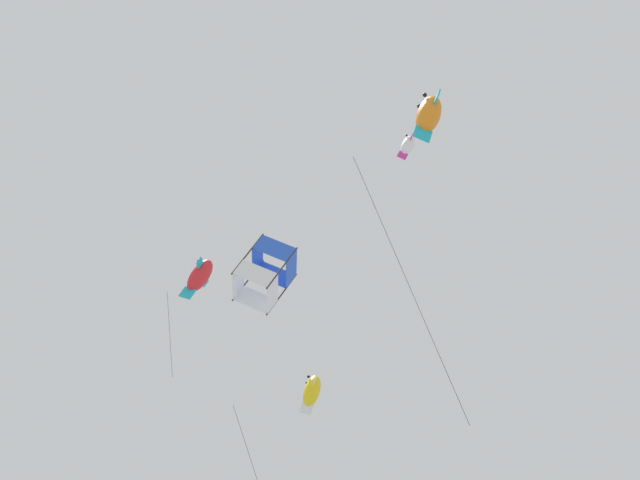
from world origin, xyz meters
TOP-DOWN VIEW (x-y plane):
  - kite_fish_highest at (1.16, 4.74)m, footprint 2.66×2.99m
  - kite_box_far_centre at (0.82, 1.13)m, footprint 2.27×1.82m
  - kite_fish_near_left at (-3.52, 5.63)m, footprint 1.69×1.35m
  - kite_fish_near_right at (6.94, -2.96)m, footprint 2.77×2.36m
  - kite_fish_upper_right at (4.52, 6.41)m, footprint 1.04×0.96m

SIDE VIEW (x-z plane):
  - kite_fish_highest at x=1.16m, z-range 23.38..29.66m
  - kite_box_far_centre at x=0.82m, z-range 27.30..29.56m
  - kite_fish_near_right at x=6.94m, z-range 24.11..33.81m
  - kite_fish_near_left at x=-3.52m, z-range 30.98..35.97m
  - kite_fish_upper_right at x=4.52m, z-range 38.11..39.61m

